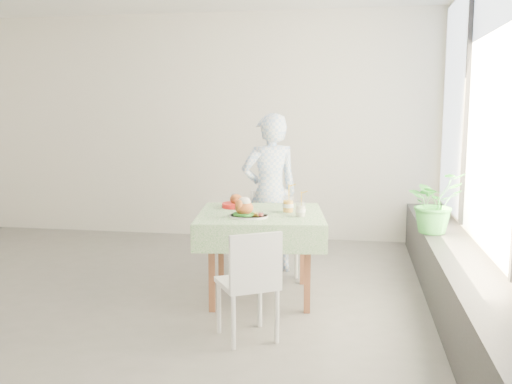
% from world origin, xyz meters
% --- Properties ---
extents(floor, '(6.00, 6.00, 0.00)m').
position_xyz_m(floor, '(0.00, 0.00, 0.00)').
color(floor, '#575653').
rests_on(floor, ground).
extents(wall_back, '(6.00, 0.02, 2.80)m').
position_xyz_m(wall_back, '(0.00, 2.50, 1.40)').
color(wall_back, silver).
rests_on(wall_back, ground).
extents(wall_right, '(0.02, 5.00, 2.80)m').
position_xyz_m(wall_right, '(3.00, 0.00, 1.40)').
color(wall_right, silver).
rests_on(wall_right, ground).
extents(window_pane, '(0.01, 4.80, 2.18)m').
position_xyz_m(window_pane, '(2.97, 0.00, 1.65)').
color(window_pane, '#D1E0F9').
rests_on(window_pane, ground).
extents(window_ledge, '(0.40, 4.80, 0.50)m').
position_xyz_m(window_ledge, '(2.80, 0.00, 0.25)').
color(window_ledge, black).
rests_on(window_ledge, ground).
extents(cafe_table, '(1.17, 1.17, 0.74)m').
position_xyz_m(cafe_table, '(1.19, 0.18, 0.46)').
color(cafe_table, brown).
rests_on(cafe_table, ground).
extents(chair_far, '(0.52, 0.52, 0.82)m').
position_xyz_m(chair_far, '(1.21, 0.88, 0.25)').
color(chair_far, white).
rests_on(chair_far, ground).
extents(chair_near, '(0.51, 0.51, 0.79)m').
position_xyz_m(chair_near, '(1.25, -0.73, 0.24)').
color(chair_near, white).
rests_on(chair_near, ground).
extents(diner, '(0.68, 0.60, 1.58)m').
position_xyz_m(diner, '(1.15, 0.98, 0.79)').
color(diner, '#8AADDC').
rests_on(diner, ground).
extents(main_dish, '(0.32, 0.32, 0.17)m').
position_xyz_m(main_dish, '(1.11, -0.04, 0.80)').
color(main_dish, white).
rests_on(main_dish, cafe_table).
extents(juice_cup_orange, '(0.10, 0.10, 0.28)m').
position_xyz_m(juice_cup_orange, '(1.42, 0.25, 0.81)').
color(juice_cup_orange, white).
rests_on(juice_cup_orange, cafe_table).
extents(juice_cup_lemonade, '(0.09, 0.09, 0.24)m').
position_xyz_m(juice_cup_lemonade, '(1.54, 0.07, 0.80)').
color(juice_cup_lemonade, white).
rests_on(juice_cup_lemonade, cafe_table).
extents(second_dish, '(0.26, 0.26, 0.12)m').
position_xyz_m(second_dish, '(0.93, 0.40, 0.78)').
color(second_dish, red).
rests_on(second_dish, cafe_table).
extents(potted_plant, '(0.67, 0.65, 0.56)m').
position_xyz_m(potted_plant, '(2.69, 0.76, 0.78)').
color(potted_plant, '#2B823A').
rests_on(potted_plant, window_ledge).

